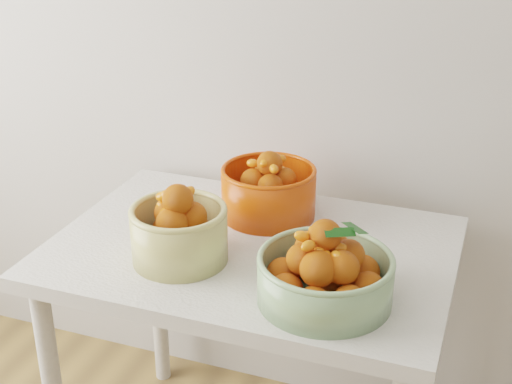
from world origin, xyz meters
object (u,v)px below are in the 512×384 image
table (252,278)px  bowl_green (325,274)px  bowl_cream (179,231)px  bowl_orange (269,190)px

table → bowl_green: bearing=-37.6°
bowl_cream → bowl_green: bearing=-8.5°
table → bowl_cream: (-0.14, -0.13, 0.17)m
bowl_cream → table: bearing=42.4°
bowl_green → bowl_orange: 0.44m
bowl_green → bowl_orange: (-0.26, 0.36, 0.01)m
table → bowl_orange: (-0.02, 0.18, 0.17)m
table → bowl_green: (0.24, -0.18, 0.16)m
bowl_green → bowl_orange: size_ratio=1.05×
bowl_green → bowl_cream: bearing=171.5°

